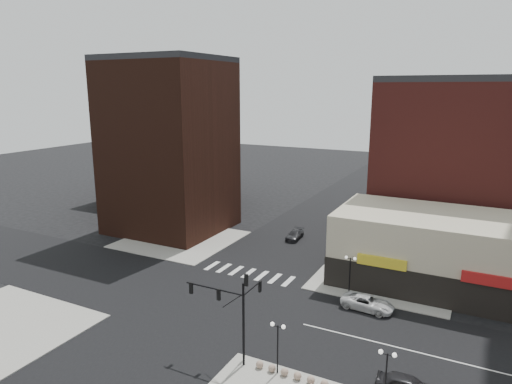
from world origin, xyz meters
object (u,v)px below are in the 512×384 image
at_px(street_lamp_ne, 350,265).
at_px(white_suv, 368,303).
at_px(dark_sedan_north, 295,235).
at_px(traffic_signal, 235,303).
at_px(street_lamp_se_a, 278,336).
at_px(street_lamp_se_b, 387,364).

distance_m(street_lamp_ne, white_suv, 4.33).
distance_m(street_lamp_ne, dark_sedan_north, 18.86).
xyz_separation_m(traffic_signal, white_suv, (7.30, 13.44, -4.25)).
distance_m(street_lamp_se_a, dark_sedan_north, 32.33).
height_order(traffic_signal, street_lamp_se_b, traffic_signal).
xyz_separation_m(traffic_signal, street_lamp_se_a, (3.76, -0.17, -1.67)).
bearing_deg(street_lamp_ne, traffic_signal, -106.75).
distance_m(street_lamp_se_b, dark_sedan_north, 35.86).
bearing_deg(dark_sedan_north, street_lamp_se_a, -73.99).
bearing_deg(dark_sedan_north, traffic_signal, -80.44).
distance_m(traffic_signal, street_lamp_se_a, 4.12).
height_order(street_lamp_se_b, dark_sedan_north, street_lamp_se_b).
bearing_deg(dark_sedan_north, white_suv, -52.84).
distance_m(traffic_signal, dark_sedan_north, 31.26).
height_order(street_lamp_se_a, street_lamp_se_b, same).
bearing_deg(traffic_signal, street_lamp_se_b, -0.82).
distance_m(street_lamp_se_b, white_suv, 14.56).
bearing_deg(street_lamp_se_b, traffic_signal, 179.18).
relative_size(street_lamp_se_b, white_suv, 0.81).
xyz_separation_m(street_lamp_se_a, street_lamp_se_b, (8.00, 0.00, 0.00)).
xyz_separation_m(street_lamp_ne, dark_sedan_north, (-12.06, 14.26, -2.66)).
distance_m(street_lamp_se_a, white_suv, 14.30).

